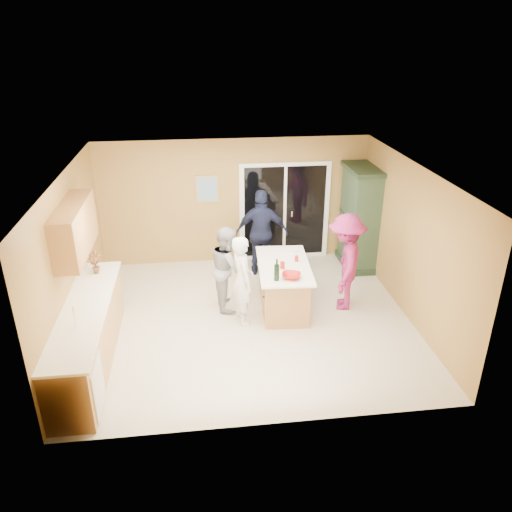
{
  "coord_description": "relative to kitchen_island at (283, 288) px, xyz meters",
  "views": [
    {
      "loc": [
        -0.77,
        -7.29,
        4.56
      ],
      "look_at": [
        0.15,
        0.1,
        1.15
      ],
      "focal_mm": 35.0,
      "sensor_mm": 36.0,
      "label": 1
    }
  ],
  "objects": [
    {
      "name": "tumbler_far",
      "position": [
        -0.05,
        -0.14,
        0.51
      ],
      "size": [
        0.09,
        0.09,
        0.12
      ],
      "primitive_type": "cylinder",
      "rotation": [
        0.0,
        0.0,
        0.16
      ],
      "color": "#B11813",
      "rests_on": "kitchen_island"
    },
    {
      "name": "wall_front",
      "position": [
        -0.66,
        -2.84,
        0.9
      ],
      "size": [
        5.5,
        0.1,
        2.6
      ],
      "primitive_type": "cube",
      "color": "tan",
      "rests_on": "ground"
    },
    {
      "name": "white_plate",
      "position": [
        0.23,
        0.52,
        0.46
      ],
      "size": [
        0.26,
        0.26,
        0.02
      ],
      "primitive_type": "cylinder",
      "rotation": [
        0.0,
        0.0,
        -0.11
      ],
      "color": "white",
      "rests_on": "kitchen_island"
    },
    {
      "name": "wall_right",
      "position": [
        2.09,
        -0.34,
        0.9
      ],
      "size": [
        0.1,
        5.0,
        2.6
      ],
      "primitive_type": "cube",
      "color": "tan",
      "rests_on": "ground"
    },
    {
      "name": "tulip_vase",
      "position": [
        -3.11,
        -0.13,
        0.73
      ],
      "size": [
        0.22,
        0.17,
        0.39
      ],
      "primitive_type": "imported",
      "rotation": [
        0.0,
        0.0,
        -0.17
      ],
      "color": "#B11126",
      "rests_on": "left_cabinet_run"
    },
    {
      "name": "woman_grey",
      "position": [
        -0.96,
        0.19,
        0.35
      ],
      "size": [
        0.62,
        0.77,
        1.51
      ],
      "primitive_type": "imported",
      "rotation": [
        0.0,
        0.0,
        1.64
      ],
      "color": "#A2A2A5",
      "rests_on": "floor"
    },
    {
      "name": "woman_white",
      "position": [
        -0.76,
        -0.36,
        0.38
      ],
      "size": [
        0.47,
        0.63,
        1.55
      ],
      "primitive_type": "imported",
      "rotation": [
        0.0,
        0.0,
        1.76
      ],
      "color": "white",
      "rests_on": "floor"
    },
    {
      "name": "sliding_door",
      "position": [
        0.39,
        2.13,
        0.65
      ],
      "size": [
        1.9,
        0.07,
        2.1
      ],
      "color": "white",
      "rests_on": "floor"
    },
    {
      "name": "upper_cabinets",
      "position": [
        -3.24,
        -0.54,
        1.48
      ],
      "size": [
        0.35,
        1.6,
        0.75
      ],
      "primitive_type": "cube",
      "color": "tan",
      "rests_on": "wall_left"
    },
    {
      "name": "ceiling",
      "position": [
        -0.66,
        -0.34,
        2.2
      ],
      "size": [
        5.5,
        5.0,
        0.1
      ],
      "primitive_type": "cube",
      "color": "white",
      "rests_on": "wall_back"
    },
    {
      "name": "green_hutch",
      "position": [
        1.83,
        1.56,
        0.63
      ],
      "size": [
        0.6,
        1.15,
        2.11
      ],
      "color": "#213625",
      "rests_on": "floor"
    },
    {
      "name": "left_cabinet_run",
      "position": [
        -3.11,
        -1.39,
        0.06
      ],
      "size": [
        0.65,
        3.05,
        1.24
      ],
      "color": "tan",
      "rests_on": "floor"
    },
    {
      "name": "tumbler_near",
      "position": [
        0.24,
        0.11,
        0.5
      ],
      "size": [
        0.08,
        0.08,
        0.1
      ],
      "primitive_type": "cylinder",
      "rotation": [
        0.0,
        0.0,
        0.17
      ],
      "color": "#B11813",
      "rests_on": "kitchen_island"
    },
    {
      "name": "floor",
      "position": [
        -0.66,
        -0.34,
        -0.4
      ],
      "size": [
        5.5,
        5.5,
        0.0
      ],
      "primitive_type": "plane",
      "color": "#EEE7CD",
      "rests_on": "ground"
    },
    {
      "name": "framed_picture",
      "position": [
        -1.21,
        2.14,
        1.2
      ],
      "size": [
        0.46,
        0.04,
        0.56
      ],
      "color": "tan",
      "rests_on": "wall_back"
    },
    {
      "name": "woman_navy",
      "position": [
        -0.19,
        1.41,
        0.48
      ],
      "size": [
        1.08,
        0.56,
        1.76
      ],
      "primitive_type": "imported",
      "rotation": [
        0.0,
        0.0,
        3.01
      ],
      "color": "#1B1D3B",
      "rests_on": "floor"
    },
    {
      "name": "serving_bowl",
      "position": [
        0.03,
        -0.52,
        0.49
      ],
      "size": [
        0.38,
        0.38,
        0.07
      ],
      "primitive_type": "imported",
      "rotation": [
        0.0,
        0.0,
        -0.28
      ],
      "color": "#B11813",
      "rests_on": "kitchen_island"
    },
    {
      "name": "wine_bottle",
      "position": [
        -0.22,
        -0.56,
        0.6
      ],
      "size": [
        0.09,
        0.09,
        0.37
      ],
      "rotation": [
        0.0,
        0.0,
        -0.05
      ],
      "color": "black",
      "rests_on": "kitchen_island"
    },
    {
      "name": "wall_back",
      "position": [
        -0.66,
        2.16,
        0.9
      ],
      "size": [
        5.5,
        0.1,
        2.6
      ],
      "primitive_type": "cube",
      "color": "tan",
      "rests_on": "ground"
    },
    {
      "name": "kitchen_island",
      "position": [
        0.0,
        0.0,
        0.0
      ],
      "size": [
        0.99,
        1.68,
        0.85
      ],
      "rotation": [
        0.0,
        0.0,
        -0.07
      ],
      "color": "tan",
      "rests_on": "floor"
    },
    {
      "name": "woman_magenta",
      "position": [
        1.06,
        -0.08,
        0.47
      ],
      "size": [
        0.96,
        1.27,
        1.74
      ],
      "primitive_type": "imported",
      "rotation": [
        0.0,
        0.0,
        -1.89
      ],
      "color": "#911F5B",
      "rests_on": "floor"
    },
    {
      "name": "wall_left",
      "position": [
        -3.41,
        -0.34,
        0.9
      ],
      "size": [
        0.1,
        5.0,
        2.6
      ],
      "primitive_type": "cube",
      "color": "tan",
      "rests_on": "ground"
    }
  ]
}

